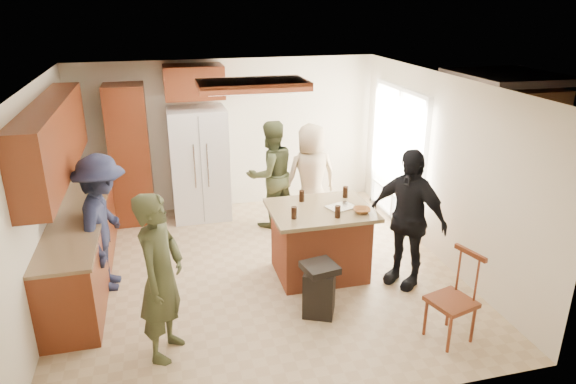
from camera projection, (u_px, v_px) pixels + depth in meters
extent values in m
plane|color=tan|center=(260.00, 273.00, 6.77)|extent=(5.00, 5.00, 0.00)
plane|color=white|center=(256.00, 82.00, 5.88)|extent=(5.00, 5.00, 0.00)
plane|color=beige|center=(229.00, 135.00, 8.59)|extent=(5.00, 0.00, 5.00)
plane|color=beige|center=(319.00, 289.00, 4.06)|extent=(5.00, 0.00, 5.00)
plane|color=beige|center=(39.00, 203.00, 5.75)|extent=(0.00, 5.00, 5.00)
plane|color=beige|center=(440.00, 169.00, 6.90)|extent=(0.00, 5.00, 5.00)
cube|color=white|center=(398.00, 158.00, 8.05)|extent=(0.02, 1.60, 2.10)
cube|color=white|center=(397.00, 158.00, 8.05)|extent=(0.08, 1.72, 2.10)
cube|color=maroon|center=(252.00, 85.00, 6.08)|extent=(1.30, 0.70, 0.10)
cube|color=white|center=(253.00, 90.00, 6.10)|extent=(1.10, 0.50, 0.02)
cube|color=olive|center=(475.00, 213.00, 8.80)|extent=(3.00, 3.00, 0.10)
cube|color=#593319|center=(498.00, 142.00, 9.13)|extent=(1.40, 1.60, 2.00)
imported|color=#3A3E24|center=(161.00, 277.00, 4.97)|extent=(0.69, 0.77, 1.74)
imported|color=#3C4427|center=(271.00, 174.00, 7.94)|extent=(0.94, 0.73, 1.69)
imported|color=tan|center=(311.00, 177.00, 7.89)|extent=(0.83, 0.56, 1.65)
imported|color=black|center=(407.00, 218.00, 6.27)|extent=(1.01, 1.16, 1.77)
imported|color=#1B1F37|center=(104.00, 223.00, 6.19)|extent=(0.62, 1.15, 1.72)
cube|color=maroon|center=(82.00, 249.00, 6.47)|extent=(0.60, 3.00, 0.88)
cube|color=#846B4C|center=(77.00, 215.00, 6.31)|extent=(0.64, 3.00, 0.04)
cube|color=maroon|center=(53.00, 139.00, 5.93)|extent=(0.35, 3.00, 0.85)
cube|color=maroon|center=(130.00, 155.00, 8.00)|extent=(0.60, 0.60, 2.20)
cube|color=maroon|center=(194.00, 82.00, 7.85)|extent=(0.90, 0.60, 0.50)
cube|color=white|center=(199.00, 164.00, 8.24)|extent=(0.90, 0.72, 1.80)
cube|color=gray|center=(201.00, 171.00, 7.91)|extent=(0.01, 0.01, 1.71)
cylinder|color=silver|center=(195.00, 166.00, 7.84)|extent=(0.02, 0.02, 0.70)
cylinder|color=silver|center=(208.00, 165.00, 7.88)|extent=(0.02, 0.02, 0.70)
cube|color=#A54A2A|center=(320.00, 243.00, 6.62)|extent=(1.10, 0.85, 0.88)
cube|color=olive|center=(321.00, 210.00, 6.45)|extent=(1.28, 1.03, 0.05)
cube|color=silver|center=(341.00, 207.00, 6.45)|extent=(0.40, 0.35, 0.02)
imported|color=brown|center=(362.00, 210.00, 6.31)|extent=(0.27, 0.27, 0.05)
cylinder|color=black|center=(294.00, 213.00, 6.12)|extent=(0.07, 0.07, 0.15)
cylinder|color=black|center=(302.00, 196.00, 6.63)|extent=(0.07, 0.07, 0.15)
cylinder|color=black|center=(345.00, 192.00, 6.77)|extent=(0.07, 0.07, 0.15)
cylinder|color=black|center=(338.00, 212.00, 6.15)|extent=(0.07, 0.07, 0.15)
cube|color=black|center=(319.00, 292.00, 5.83)|extent=(0.45, 0.45, 0.55)
cube|color=black|center=(320.00, 268.00, 5.72)|extent=(0.42, 0.42, 0.08)
cube|color=maroon|center=(451.00, 302.00, 5.33)|extent=(0.52, 0.52, 0.05)
cylinder|color=maroon|center=(449.00, 334.00, 5.19)|extent=(0.04, 0.04, 0.44)
cylinder|color=maroon|center=(473.00, 324.00, 5.35)|extent=(0.04, 0.04, 0.44)
cylinder|color=maroon|center=(425.00, 317.00, 5.47)|extent=(0.04, 0.04, 0.44)
cylinder|color=maroon|center=(448.00, 308.00, 5.63)|extent=(0.04, 0.04, 0.44)
cube|color=maroon|center=(471.00, 253.00, 5.23)|extent=(0.15, 0.40, 0.05)
cylinder|color=maroon|center=(477.00, 280.00, 5.22)|extent=(0.03, 0.03, 0.50)
cylinder|color=maroon|center=(459.00, 269.00, 5.42)|extent=(0.03, 0.03, 0.50)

